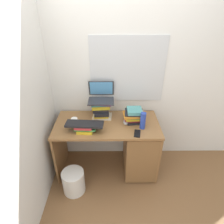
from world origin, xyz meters
TOP-DOWN VIEW (x-y plane):
  - ground_plane at (0.00, 0.00)m, footprint 6.00×6.00m
  - wall_back at (0.00, 0.35)m, footprint 6.00×0.06m
  - wall_left at (-0.73, 0.00)m, footprint 0.05×6.00m
  - desk at (0.31, -0.02)m, footprint 1.25×0.60m
  - book_stack_tall at (-0.07, 0.15)m, footprint 0.26×0.20m
  - book_stack_keyboard_riser at (-0.25, -0.14)m, footprint 0.25×0.19m
  - book_stack_side at (0.32, 0.03)m, footprint 0.25×0.21m
  - laptop at (-0.07, 0.20)m, footprint 0.31×0.28m
  - keyboard at (-0.25, -0.15)m, footprint 0.43×0.17m
  - computer_mouse at (0.23, -0.01)m, footprint 0.06×0.10m
  - mug at (-0.38, -0.02)m, footprint 0.11×0.08m
  - water_bottle at (0.41, -0.10)m, footprint 0.06×0.06m
  - cell_phone at (0.34, -0.21)m, footprint 0.09×0.15m
  - wastebasket at (-0.40, -0.37)m, footprint 0.26×0.26m

SIDE VIEW (x-z plane):
  - ground_plane at x=0.00m, z-range 0.00..0.00m
  - wastebasket at x=-0.40m, z-range 0.00..0.29m
  - desk at x=0.31m, z-range 0.03..0.77m
  - cell_phone at x=0.34m, z-range 0.73..0.74m
  - computer_mouse at x=0.23m, z-range 0.73..0.77m
  - book_stack_keyboard_riser at x=-0.25m, z-range 0.74..0.82m
  - mug at x=-0.38m, z-range 0.73..0.82m
  - book_stack_side at x=0.32m, z-range 0.74..0.91m
  - keyboard at x=-0.25m, z-range 0.81..0.83m
  - water_bottle at x=0.41m, z-range 0.73..0.93m
  - book_stack_tall at x=-0.07m, z-range 0.73..0.95m
  - laptop at x=-0.07m, z-range 0.90..1.11m
  - wall_back at x=0.00m, z-range 0.00..2.60m
  - wall_left at x=-0.73m, z-range 0.00..2.60m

